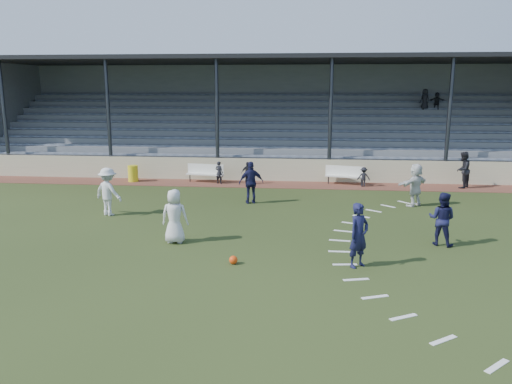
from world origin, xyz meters
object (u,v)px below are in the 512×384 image
(player_white_lead, at_px, (175,216))
(bench_right, at_px, (345,173))
(trash_bin, at_px, (133,173))
(bench_left, at_px, (205,171))
(player_navy_lead, at_px, (359,235))
(football, at_px, (233,260))
(official, at_px, (463,170))

(player_white_lead, bearing_deg, bench_right, -121.31)
(player_white_lead, bearing_deg, trash_bin, -64.46)
(bench_left, relative_size, player_white_lead, 1.15)
(bench_left, bearing_deg, player_white_lead, -75.58)
(trash_bin, distance_m, player_white_lead, 11.29)
(bench_left, distance_m, player_navy_lead, 13.80)
(bench_left, height_order, football, bench_left)
(bench_right, xyz_separation_m, trash_bin, (-11.18, -0.31, -0.14))
(football, xyz_separation_m, player_white_lead, (-2.18, 1.82, 0.77))
(player_navy_lead, relative_size, official, 1.01)
(player_white_lead, height_order, player_navy_lead, player_navy_lead)
(trash_bin, xyz_separation_m, player_navy_lead, (10.66, -11.80, 0.47))
(player_navy_lead, bearing_deg, bench_left, 78.35)
(player_white_lead, relative_size, player_navy_lead, 0.96)
(bench_left, distance_m, football, 12.60)
(player_white_lead, height_order, official, official)
(bench_right, xyz_separation_m, player_white_lead, (-6.24, -10.45, 0.30))
(player_white_lead, distance_m, player_navy_lead, 5.95)
(official, bearing_deg, player_white_lead, -11.48)
(bench_right, height_order, player_navy_lead, player_navy_lead)
(trash_bin, distance_m, football, 13.92)
(bench_left, relative_size, bench_right, 1.00)
(bench_left, bearing_deg, bench_right, 9.29)
(bench_left, relative_size, trash_bin, 2.38)
(trash_bin, relative_size, player_white_lead, 0.48)
(football, xyz_separation_m, player_navy_lead, (3.53, 0.15, 0.80))
(player_white_lead, bearing_deg, football, 139.64)
(bench_left, xyz_separation_m, player_navy_lead, (6.78, -12.02, 0.34))
(bench_right, distance_m, player_navy_lead, 12.13)
(official, bearing_deg, trash_bin, -51.68)
(official, bearing_deg, bench_left, -52.67)
(bench_right, height_order, football, bench_right)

